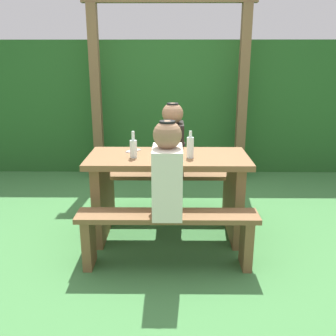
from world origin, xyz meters
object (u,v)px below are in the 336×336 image
Objects in this scene: person_white_shirt at (167,172)px; cell_phone at (133,151)px; picnic_table at (168,183)px; bottle_right at (169,142)px; bench_near at (167,229)px; person_black_coat at (173,142)px; bottle_center at (133,148)px; bench_far at (168,185)px; bottle_left at (190,147)px; drinking_glass at (166,154)px.

person_white_shirt is 5.14× the size of cell_phone.
bottle_right reaches higher than picnic_table.
person_black_coat is (0.04, 1.02, 0.46)m from bench_near.
bottle_center is at bearing -120.31° from person_black_coat.
bottle_left is (0.19, -0.58, 0.55)m from bench_far.
person_white_shirt is 1.02m from person_black_coat.
person_white_shirt is (-0.00, -1.02, 0.46)m from bench_far.
person_black_coat reaches higher than bottle_left.
bottle_right is at bearing 25.61° from bottle_center.
bottle_right is 0.35m from cell_phone.
person_white_shirt is 0.73m from cell_phone.
drinking_glass reaches higher than cell_phone.
picnic_table is 6.13× the size of bottle_center.
person_black_coat is 0.61m from drinking_glass.
cell_phone reaches higher than bench_far.
bottle_right is 1.73× the size of cell_phone.
person_white_shirt is 3.09× the size of bottle_left.
person_white_shirt is at bearing -92.33° from person_black_coat.
bottle_center reaches higher than cell_phone.
bench_far is 0.46m from person_black_coat.
bottle_left is 0.56m from cell_phone.
bottle_left is at bearing 9.37° from cell_phone.
picnic_table is 1.00× the size of bench_near.
bottle_center is (-0.30, -0.14, -0.02)m from bottle_right.
person_black_coat reaches higher than picnic_table.
drinking_glass is (-0.02, 0.42, 0.49)m from bench_near.
bottle_left reaches higher than bench_near.
drinking_glass is 0.39m from cell_phone.
picnic_table is 1.95× the size of person_white_shirt.
bottle_left is 0.48m from bottle_center.
drinking_glass is (-0.02, 0.41, 0.03)m from person_white_shirt.
person_black_coat is 0.60m from bottle_left.
bottle_right is (0.01, 0.59, 0.56)m from bench_near.
drinking_glass is 0.33× the size of bottle_left.
bottle_right is 1.06× the size of bottle_center.
person_white_shirt and person_black_coat have the same top height.
drinking_glass reaches higher than picnic_table.
bottle_center is (-0.28, 0.03, 0.05)m from drinking_glass.
cell_phone is at bearing 157.08° from bottle_left.
bottle_right is at bearing 141.28° from bottle_left.
bench_far is 0.66m from cell_phone.
picnic_table reaches higher than bench_near.
picnic_table is 0.57m from person_black_coat.
bottle_right reaches higher than cell_phone.
bottle_left is 0.96× the size of bottle_right.
bottle_right reaches higher than bench_far.
person_white_shirt is 0.60m from bottle_right.
picnic_table is 6.02× the size of bottle_left.
drinking_glass is (-0.02, -0.61, 0.49)m from bench_far.
bottle_center is at bearing -117.04° from bench_far.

